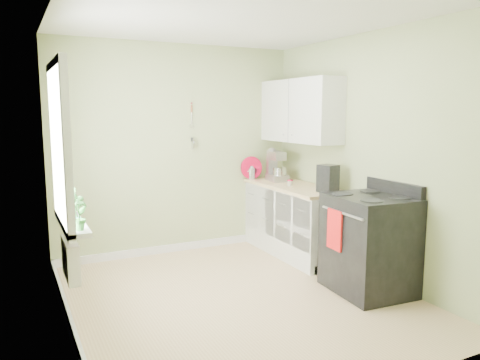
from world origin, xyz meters
name	(u,v)px	position (x,y,z in m)	size (l,w,h in m)	color
floor	(239,299)	(0.00, 0.00, -0.01)	(3.20, 3.60, 0.02)	tan
ceiling	(239,16)	(0.00, 0.00, 2.71)	(3.20, 3.60, 0.02)	white
wall_back	(177,150)	(0.00, 1.81, 1.35)	(3.20, 0.02, 2.70)	#ADB87D
wall_left	(60,173)	(-1.61, 0.00, 1.35)	(0.02, 3.60, 2.70)	#ADB87D
wall_right	(369,156)	(1.61, 0.00, 1.35)	(0.02, 3.60, 2.70)	#ADB87D
base_cabinets	(294,221)	(1.30, 1.00, 0.43)	(0.60, 1.60, 0.87)	white
countertop	(294,186)	(1.29, 1.00, 0.89)	(0.64, 1.60, 0.04)	beige
upper_cabinets	(300,111)	(1.43, 1.10, 1.85)	(0.35, 1.40, 0.80)	white
window	(58,146)	(-1.58, 0.30, 1.55)	(0.06, 1.14, 1.44)	white
window_sill	(71,221)	(-1.51, 0.30, 0.88)	(0.18, 1.14, 0.04)	white
radiator	(70,259)	(-1.54, 0.25, 0.55)	(0.12, 0.50, 0.35)	white
wall_utensils	(192,133)	(0.20, 1.78, 1.56)	(0.02, 0.14, 0.58)	beige
stove	(369,243)	(1.28, -0.43, 0.51)	(0.77, 0.87, 1.13)	black
stand_mixer	(276,167)	(1.28, 1.43, 1.10)	(0.27, 0.39, 0.44)	#B2B2B7
kettle	(251,172)	(1.05, 1.72, 1.00)	(0.18, 0.11, 0.18)	silver
coffee_maker	(328,179)	(1.34, 0.37, 1.06)	(0.22, 0.24, 0.32)	black
red_tray	(251,168)	(1.05, 1.72, 1.07)	(0.32, 0.32, 0.02)	#A70626
jar	(290,183)	(1.19, 0.95, 0.95)	(0.07, 0.07, 0.08)	#B1A989
plant_a	(79,211)	(-1.50, -0.15, 1.06)	(0.17, 0.11, 0.31)	#338030
plant_b	(70,201)	(-1.50, 0.44, 1.04)	(0.15, 0.12, 0.27)	#338030
plant_c	(68,199)	(-1.50, 0.55, 1.04)	(0.15, 0.15, 0.27)	#338030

